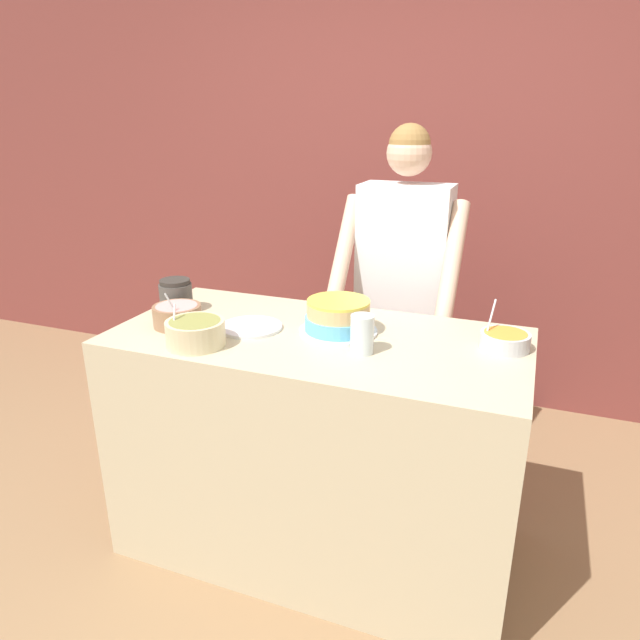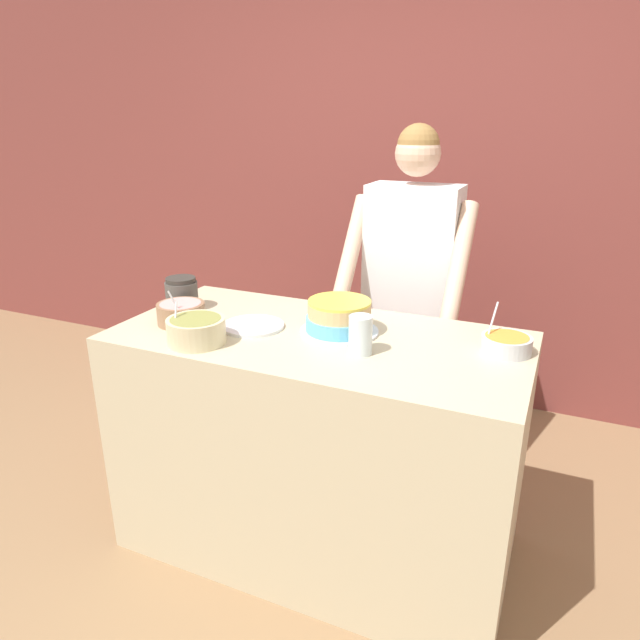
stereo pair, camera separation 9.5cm
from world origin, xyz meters
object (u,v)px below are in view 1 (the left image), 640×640
frosting_bowl_olive (196,332)px  person_baker (403,273)px  cake (338,317)px  ceramic_plate (251,327)px  frosting_bowl_orange (505,340)px  stoneware_jar (176,296)px  drinking_glass (362,334)px  frosting_bowl_pink (177,315)px

frosting_bowl_olive → person_baker: bearing=63.0°
cake → ceramic_plate: bearing=-165.6°
person_baker → cake: size_ratio=5.68×
person_baker → frosting_bowl_orange: 0.80m
frosting_bowl_orange → cake: bearing=-174.8°
frosting_bowl_olive → stoneware_jar: size_ratio=1.54×
person_baker → drinking_glass: 0.83m
frosting_bowl_olive → drinking_glass: 0.57m
cake → drinking_glass: size_ratio=2.18×
person_baker → frosting_bowl_pink: bearing=-128.8°
person_baker → stoneware_jar: person_baker is taller
stoneware_jar → person_baker: bearing=41.8°
frosting_bowl_pink → ceramic_plate: size_ratio=0.77×
frosting_bowl_pink → person_baker: bearing=51.2°
person_baker → frosting_bowl_olive: bearing=-117.0°
cake → frosting_bowl_pink: 0.61m
person_baker → ceramic_plate: 0.85m
person_baker → frosting_bowl_orange: person_baker is taller
person_baker → ceramic_plate: (-0.39, -0.76, -0.06)m
drinking_glass → ceramic_plate: size_ratio=0.57×
frosting_bowl_olive → drinking_glass: size_ratio=1.54×
frosting_bowl_pink → ceramic_plate: bearing=14.7°
frosting_bowl_pink → frosting_bowl_olive: (0.17, -0.14, 0.00)m
ceramic_plate → frosting_bowl_orange: bearing=8.5°
frosting_bowl_orange → frosting_bowl_olive: bearing=-160.8°
frosting_bowl_olive → drinking_glass: (0.55, 0.14, 0.02)m
cake → frosting_bowl_olive: bearing=-144.9°
cake → frosting_bowl_orange: size_ratio=1.73×
stoneware_jar → drinking_glass: bearing=-9.9°
frosting_bowl_orange → frosting_bowl_olive: (-0.99, -0.35, 0.02)m
frosting_bowl_orange → drinking_glass: (-0.44, -0.20, 0.03)m
person_baker → stoneware_jar: bearing=-138.2°
frosting_bowl_pink → frosting_bowl_olive: 0.22m
cake → stoneware_jar: (-0.69, -0.01, 0.01)m
cake → frosting_bowl_orange: 0.58m
cake → frosting_bowl_orange: bearing=5.2°
frosting_bowl_pink → stoneware_jar: bearing=125.4°
person_baker → ceramic_plate: person_baker is taller
frosting_bowl_pink → frosting_bowl_orange: 1.18m
frosting_bowl_olive → frosting_bowl_pink: bearing=140.4°
frosting_bowl_pink → frosting_bowl_olive: bearing=-39.6°
person_baker → drinking_glass: (0.06, -0.83, 0.00)m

